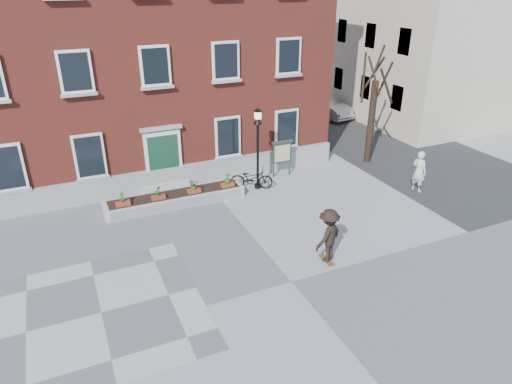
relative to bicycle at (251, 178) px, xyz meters
name	(u,v)px	position (x,y,z in m)	size (l,w,h in m)	color
ground	(291,282)	(-1.77, -7.36, -0.54)	(100.00, 100.00, 0.00)	gray
checker_patch	(101,313)	(-7.77, -6.36, -0.53)	(6.00, 6.00, 0.01)	#5C5C5E
bicycle	(251,178)	(0.00, 0.00, 0.00)	(0.71, 2.04, 1.07)	black
parked_car	(324,106)	(9.81, 9.29, 0.24)	(1.65, 4.73, 1.56)	#B6B9BB
bystander	(419,171)	(7.06, -3.43, 0.46)	(0.72, 0.47, 1.98)	silver
brick_building	(132,40)	(-3.77, 6.61, 5.77)	(18.40, 10.85, 12.60)	maroon
planter_assembly	(176,198)	(-3.76, -0.18, -0.23)	(6.20, 1.12, 1.15)	beige
bare_tree	(372,112)	(7.24, 0.65, 2.26)	(1.83, 1.83, 6.16)	black
side_street	(379,8)	(16.22, 12.42, 6.49)	(15.20, 36.00, 14.50)	#353437
lamp_post	(258,138)	(0.30, -0.07, 2.00)	(0.40, 0.40, 3.93)	black
notice_board	(282,153)	(2.00, 0.76, 0.73)	(1.10, 0.16, 1.87)	#193325
skateboarder	(328,235)	(-0.04, -6.79, 0.53)	(1.48, 1.21, 2.06)	brown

